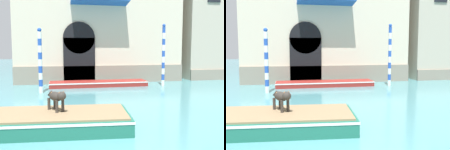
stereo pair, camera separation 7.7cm
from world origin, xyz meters
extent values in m
cube|color=gray|center=(2.05, 16.42, 0.68)|extent=(13.21, 0.16, 1.35)
cube|color=black|center=(0.28, 16.41, 1.74)|extent=(2.39, 0.14, 3.47)
cylinder|color=black|center=(0.28, 16.41, 3.47)|extent=(2.39, 0.14, 2.39)
cube|color=#1E4C99|center=(1.79, 15.77, 6.07)|extent=(4.24, 1.40, 0.29)
cube|color=#1E6651|center=(-2.24, 5.36, 0.26)|extent=(6.98, 2.89, 0.52)
cube|color=white|center=(-2.24, 5.36, 0.46)|extent=(7.01, 2.92, 0.08)
cube|color=#8C7251|center=(-2.24, 5.36, 0.55)|extent=(6.76, 2.69, 0.06)
cylinder|color=#332D28|center=(-1.07, 5.35, 0.79)|extent=(0.10, 0.10, 0.41)
cylinder|color=#332D28|center=(-1.27, 5.24, 0.79)|extent=(0.10, 0.10, 0.41)
cylinder|color=#332D28|center=(-1.35, 5.86, 0.79)|extent=(0.10, 0.10, 0.41)
cylinder|color=#332D28|center=(-1.55, 5.75, 0.79)|extent=(0.10, 0.10, 0.41)
ellipsoid|color=#332D28|center=(-1.31, 5.55, 1.08)|extent=(0.65, 0.82, 0.32)
ellipsoid|color=brown|center=(-1.36, 5.65, 1.17)|extent=(0.36, 0.40, 0.11)
sphere|color=#332D28|center=(-1.11, 5.18, 1.16)|extent=(0.30, 0.30, 0.30)
cone|color=brown|center=(-1.03, 5.22, 1.27)|extent=(0.09, 0.09, 0.12)
cone|color=brown|center=(-1.18, 5.14, 1.27)|extent=(0.09, 0.09, 0.12)
cylinder|color=#332D28|center=(-1.51, 5.92, 1.13)|extent=(0.19, 0.27, 0.22)
cube|color=maroon|center=(1.52, 14.77, 0.18)|extent=(6.87, 1.51, 0.37)
cube|color=white|center=(1.52, 14.77, 0.31)|extent=(6.90, 1.54, 0.08)
cube|color=#B2B7BC|center=(1.52, 14.77, 0.17)|extent=(3.78, 1.13, 0.33)
cylinder|color=white|center=(-2.32, 12.68, 0.20)|extent=(0.23, 0.23, 0.41)
cylinder|color=#234CAD|center=(-2.32, 12.68, 0.61)|extent=(0.23, 0.23, 0.41)
cylinder|color=white|center=(-2.32, 12.68, 1.02)|extent=(0.23, 0.23, 0.41)
cylinder|color=#234CAD|center=(-2.32, 12.68, 1.43)|extent=(0.23, 0.23, 0.41)
cylinder|color=white|center=(-2.32, 12.68, 1.84)|extent=(0.23, 0.23, 0.41)
cylinder|color=#234CAD|center=(-2.32, 12.68, 2.25)|extent=(0.23, 0.23, 0.41)
cylinder|color=white|center=(-2.32, 12.68, 2.66)|extent=(0.23, 0.23, 0.41)
cylinder|color=#234CAD|center=(-2.32, 12.68, 3.07)|extent=(0.23, 0.23, 0.41)
cylinder|color=white|center=(-2.32, 12.68, 3.48)|extent=(0.23, 0.23, 0.41)
sphere|color=#234CAD|center=(-2.32, 12.68, 3.79)|extent=(0.25, 0.25, 0.25)
cylinder|color=white|center=(6.09, 14.08, 0.21)|extent=(0.21, 0.21, 0.42)
cylinder|color=#234CAD|center=(6.09, 14.08, 0.63)|extent=(0.21, 0.21, 0.42)
cylinder|color=white|center=(6.09, 14.08, 1.05)|extent=(0.21, 0.21, 0.42)
cylinder|color=#234CAD|center=(6.09, 14.08, 1.47)|extent=(0.21, 0.21, 0.42)
cylinder|color=white|center=(6.09, 14.08, 1.89)|extent=(0.21, 0.21, 0.42)
cylinder|color=#234CAD|center=(6.09, 14.08, 2.31)|extent=(0.21, 0.21, 0.42)
cylinder|color=white|center=(6.09, 14.08, 2.73)|extent=(0.21, 0.21, 0.42)
cylinder|color=#234CAD|center=(6.09, 14.08, 3.15)|extent=(0.21, 0.21, 0.42)
cylinder|color=white|center=(6.09, 14.08, 3.57)|extent=(0.21, 0.21, 0.42)
cylinder|color=#234CAD|center=(6.09, 14.08, 3.99)|extent=(0.21, 0.21, 0.42)
sphere|color=#234CAD|center=(6.09, 14.08, 4.29)|extent=(0.23, 0.23, 0.23)
camera|label=1|loc=(-1.11, -3.56, 2.78)|focal=42.00mm
camera|label=2|loc=(-1.03, -3.58, 2.78)|focal=42.00mm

